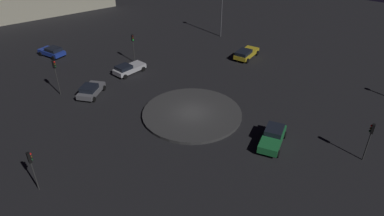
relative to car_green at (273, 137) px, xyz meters
name	(u,v)px	position (x,y,z in m)	size (l,w,h in m)	color
ground_plane	(192,114)	(9.08, 0.20, -0.80)	(119.11, 119.11, 0.00)	black
roundabout_island	(192,113)	(9.08, 0.20, -0.65)	(10.57, 10.57, 0.30)	#383838
car_green	(273,137)	(0.00, 0.00, 0.00)	(2.73, 4.61, 1.54)	#1E7238
car_yellow	(246,53)	(11.37, -16.24, -0.05)	(2.23, 4.62, 1.38)	gold
car_silver	(128,69)	(21.53, -3.10, -0.11)	(2.42, 4.41, 1.33)	silver
car_blue	(52,51)	(34.41, -0.85, -0.08)	(4.02, 2.21, 1.35)	#1E38A5
car_grey	(91,90)	(21.01, 3.64, -0.08)	(3.25, 4.25, 1.40)	slate
traffic_light_north	(31,164)	(12.70, 16.20, 1.87)	(0.34, 0.38, 3.73)	#2D2D2D
traffic_light_southeast	(133,43)	(23.25, -6.06, 2.08)	(0.39, 0.36, 4.03)	#2D2D2D
traffic_light_west	(370,135)	(-7.50, -2.52, 1.93)	(0.38, 0.33, 3.81)	#2D2D2D
traffic_light_east	(55,71)	(24.14, 5.56, 2.28)	(0.39, 0.36, 4.33)	#2D2D2D
streetlamp_southeast	(222,0)	(18.85, -21.70, 5.06)	(0.60, 0.60, 8.44)	#4C4C51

